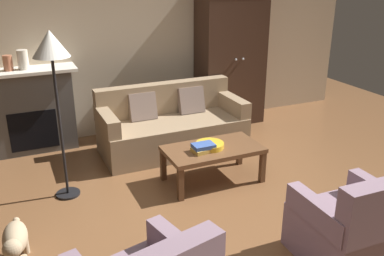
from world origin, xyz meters
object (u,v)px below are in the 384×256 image
Objects in this scene: coffee_table at (213,152)px; armchair_near_right at (352,229)px; fruit_bowl at (210,145)px; fireplace at (30,110)px; book_stack at (203,148)px; armoire at (230,56)px; dog at (15,240)px; mantel_vase_cream at (23,60)px; couch at (172,127)px; mantel_vase_terracotta at (8,63)px; floor_lamp at (52,54)px.

armchair_near_right reaches higher than coffee_table.
fireplace is at bearing 135.01° from fruit_bowl.
coffee_table is at bearing 20.67° from book_stack.
coffee_table is 1.25× the size of armchair_near_right.
armoire is 3.66× the size of dog.
fruit_bowl is 0.13m from book_stack.
fruit_bowl is 2.24m from dog.
dog is at bearing -162.01° from fruit_bowl.
armchair_near_right is 1.54× the size of dog.
fireplace is at bearing 90.00° from mantel_vase_cream.
fireplace reaches higher than armchair_near_right.
armoire reaches higher than fruit_bowl.
couch reaches higher than book_stack.
couch is 10.00× the size of mantel_vase_terracotta.
armoire is 1.18× the size of floor_lamp.
mantel_vase_cream reaches higher than mantel_vase_terracotta.
coffee_table is 1.92× the size of dog.
couch reaches higher than fruit_bowl.
fruit_bowl reaches higher than dog.
couch is 1.12m from book_stack.
coffee_table is 2.26m from dog.
fruit_bowl is at bearing 30.71° from book_stack.
dog is (-0.35, -2.44, -1.00)m from mantel_vase_cream.
mantel_vase_terracotta is at bearing 135.26° from book_stack.
couch is 7.81× the size of mantel_vase_cream.
mantel_vase_cream is at bearing -90.00° from fireplace.
armoire reaches higher than fireplace.
fireplace is 1.88m from couch.
mantel_vase_cream is (0.00, -0.02, 0.67)m from fireplace.
fruit_bowl is at bearing -124.94° from armoire.
fruit_bowl is 0.37× the size of armchair_near_right.
book_stack is at bearing -92.93° from couch.
armoire is 3.09m from floor_lamp.
dog is at bearing -140.07° from couch.
mantel_vase_terracotta reaches higher than book_stack.
coffee_table is 5.72× the size of mantel_vase_terracotta.
dog is at bearing -144.22° from armoire.
floor_lamp is at bearing 164.19° from book_stack.
floor_lamp reaches higher than mantel_vase_terracotta.
fruit_bowl is at bearing -41.93° from mantel_vase_terracotta.
fireplace is 4.18m from armchair_near_right.
floor_lamp reaches higher than armchair_near_right.
dog is (-2.15, -0.68, -0.12)m from coffee_table.
coffee_table is 0.19m from book_stack.
mantel_vase_cream is (-2.95, 0.06, 0.19)m from armoire.
mantel_vase_terracotta is 1.50m from floor_lamp.
armchair_near_right is at bearing -58.07° from fireplace.
armchair_near_right is at bearing -22.93° from dog.
coffee_table is 2.67m from mantel_vase_cream.
mantel_vase_terracotta is at bearing 124.12° from armchair_near_right.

